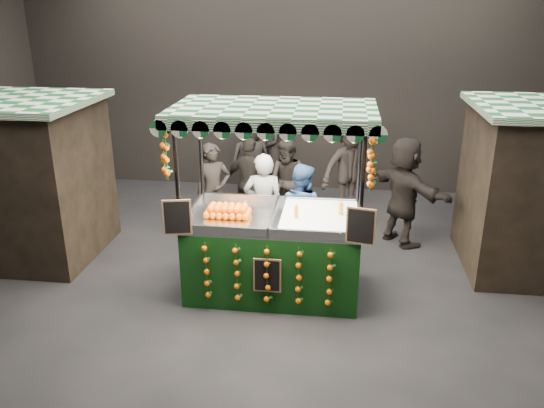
# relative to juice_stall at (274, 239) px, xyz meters

# --- Properties ---
(ground) EXTENTS (12.00, 12.00, 0.00)m
(ground) POSITION_rel_juice_stall_xyz_m (-0.09, -0.16, -0.84)
(ground) COLOR black
(ground) RESTS_ON ground
(market_hall) EXTENTS (12.10, 10.10, 5.05)m
(market_hall) POSITION_rel_juice_stall_xyz_m (-0.09, -0.16, 2.54)
(market_hall) COLOR black
(market_hall) RESTS_ON ground
(neighbour_stall_left) EXTENTS (3.00, 2.20, 2.60)m
(neighbour_stall_left) POSITION_rel_juice_stall_xyz_m (-4.49, 0.84, 0.47)
(neighbour_stall_left) COLOR black
(neighbour_stall_left) RESTS_ON ground
(juice_stall) EXTENTS (2.80, 1.65, 2.72)m
(juice_stall) POSITION_rel_juice_stall_xyz_m (0.00, 0.00, 0.00)
(juice_stall) COLOR black
(juice_stall) RESTS_ON ground
(vendor_grey) EXTENTS (0.67, 0.45, 1.78)m
(vendor_grey) POSITION_rel_juice_stall_xyz_m (-0.31, 1.12, 0.05)
(vendor_grey) COLOR gray
(vendor_grey) RESTS_ON ground
(vendor_blue) EXTENTS (0.98, 0.88, 1.64)m
(vendor_blue) POSITION_rel_juice_stall_xyz_m (0.29, 1.11, -0.02)
(vendor_blue) COLOR navy
(vendor_blue) RESTS_ON ground
(shopper_0) EXTENTS (0.74, 0.65, 1.71)m
(shopper_0) POSITION_rel_juice_stall_xyz_m (-1.31, 1.87, 0.02)
(shopper_0) COLOR black
(shopper_0) RESTS_ON ground
(shopper_1) EXTENTS (0.94, 0.83, 1.61)m
(shopper_1) POSITION_rel_juice_stall_xyz_m (-0.06, 2.67, -0.03)
(shopper_1) COLOR #2D2825
(shopper_1) RESTS_ON ground
(shopper_2) EXTENTS (1.07, 0.68, 1.69)m
(shopper_2) POSITION_rel_juice_stall_xyz_m (-0.75, 2.43, 0.01)
(shopper_2) COLOR black
(shopper_2) RESTS_ON ground
(shopper_3) EXTENTS (1.43, 1.25, 1.92)m
(shopper_3) POSITION_rel_juice_stall_xyz_m (1.08, 3.27, 0.12)
(shopper_3) COLOR #2B2523
(shopper_3) RESTS_ON ground
(shopper_4) EXTENTS (1.03, 0.90, 1.77)m
(shopper_4) POSITION_rel_juice_stall_xyz_m (-0.96, 3.81, 0.05)
(shopper_4) COLOR #2A2422
(shopper_4) RESTS_ON ground
(shopper_5) EXTENTS (1.51, 1.74, 1.90)m
(shopper_5) POSITION_rel_juice_stall_xyz_m (1.99, 2.00, 0.11)
(shopper_5) COLOR black
(shopper_5) RESTS_ON ground
(shopper_6) EXTENTS (0.62, 0.77, 1.85)m
(shopper_6) POSITION_rel_juice_stall_xyz_m (-0.57, 4.44, 0.08)
(shopper_6) COLOR #292221
(shopper_6) RESTS_ON ground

